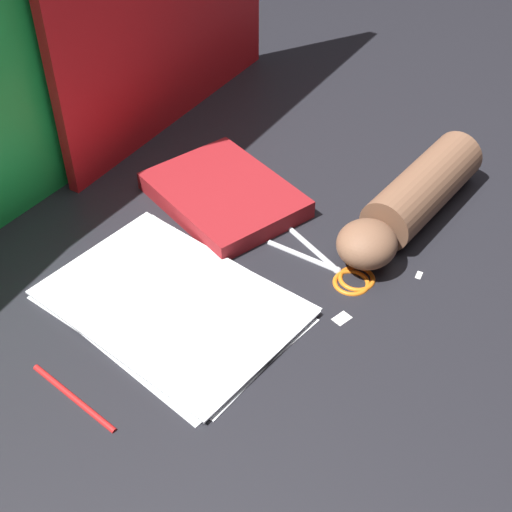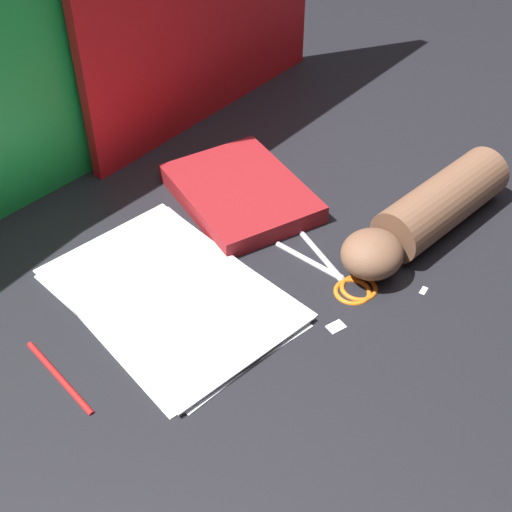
# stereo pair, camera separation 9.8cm
# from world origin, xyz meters

# --- Properties ---
(ground_plane) EXTENTS (6.00, 6.00, 0.00)m
(ground_plane) POSITION_xyz_m (0.00, 0.00, 0.00)
(ground_plane) COLOR black
(backdrop_panel_center) EXTENTS (0.65, 0.07, 0.46)m
(backdrop_panel_center) POSITION_xyz_m (0.00, 0.44, 0.23)
(backdrop_panel_center) COLOR green
(backdrop_panel_center) RESTS_ON ground_plane
(paper_stack) EXTENTS (0.26, 0.36, 0.01)m
(paper_stack) POSITION_xyz_m (-0.06, 0.09, 0.00)
(paper_stack) COLOR white
(paper_stack) RESTS_ON ground_plane
(book_closed) EXTENTS (0.24, 0.28, 0.03)m
(book_closed) POSITION_xyz_m (0.16, 0.19, 0.02)
(book_closed) COLOR maroon
(book_closed) RESTS_ON ground_plane
(scissors) EXTENTS (0.08, 0.18, 0.01)m
(scissors) POSITION_xyz_m (0.14, -0.05, 0.00)
(scissors) COLOR silver
(scissors) RESTS_ON ground_plane
(hand_forearm) EXTENTS (0.35, 0.09, 0.08)m
(hand_forearm) POSITION_xyz_m (0.31, -0.07, 0.04)
(hand_forearm) COLOR brown
(hand_forearm) RESTS_ON ground_plane
(paper_scrap_near) EXTENTS (0.02, 0.01, 0.00)m
(paper_scrap_near) POSITION_xyz_m (0.21, -0.15, 0.00)
(paper_scrap_near) COLOR white
(paper_scrap_near) RESTS_ON ground_plane
(paper_scrap_mid) EXTENTS (0.02, 0.02, 0.00)m
(paper_scrap_mid) POSITION_xyz_m (0.21, -0.08, 0.00)
(paper_scrap_mid) COLOR white
(paper_scrap_mid) RESTS_ON ground_plane
(paper_scrap_far) EXTENTS (0.03, 0.02, 0.00)m
(paper_scrap_far) POSITION_xyz_m (0.06, -0.11, 0.00)
(paper_scrap_far) COLOR white
(paper_scrap_far) RESTS_ON ground_plane
(pen) EXTENTS (0.01, 0.15, 0.01)m
(pen) POSITION_xyz_m (-0.25, 0.08, 0.00)
(pen) COLOR red
(pen) RESTS_ON ground_plane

